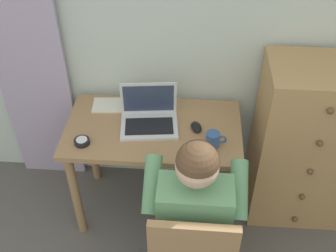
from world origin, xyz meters
TOP-DOWN VIEW (x-y plane):
  - wall_back at (0.00, 2.20)m, footprint 4.80×0.05m
  - curtain_panel at (-1.04, 2.13)m, footprint 0.47×0.03m
  - desk at (-0.23, 1.83)m, footprint 1.06×0.60m
  - dresser at (0.72, 1.92)m, footprint 0.61×0.47m
  - person_seated at (0.04, 1.34)m, footprint 0.53×0.59m
  - laptop at (-0.25, 1.87)m, footprint 0.37×0.29m
  - computer_mouse at (0.03, 1.83)m, footprint 0.08×0.11m
  - desk_clock at (-0.62, 1.66)m, footprint 0.09×0.09m
  - notebook_pad at (-0.53, 2.02)m, footprint 0.22×0.16m
  - coffee_mug at (0.13, 1.69)m, footprint 0.12×0.08m

SIDE VIEW (x-z plane):
  - dresser at x=0.72m, z-range 0.00..1.15m
  - desk at x=-0.23m, z-range 0.25..0.99m
  - person_seated at x=0.04m, z-range 0.07..1.25m
  - notebook_pad at x=-0.53m, z-range 0.74..0.75m
  - desk_clock at x=-0.62m, z-range 0.74..0.77m
  - computer_mouse at x=0.03m, z-range 0.74..0.77m
  - coffee_mug at x=0.13m, z-range 0.74..0.84m
  - laptop at x=-0.25m, z-range 0.67..0.91m
  - curtain_panel at x=-1.04m, z-range 0.00..2.23m
  - wall_back at x=0.00m, z-range 0.00..2.50m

